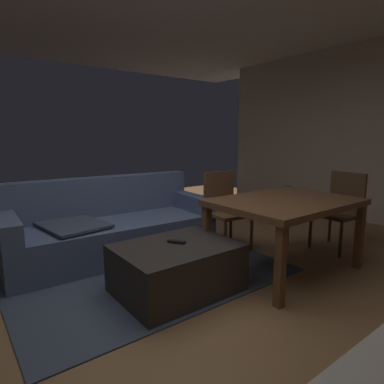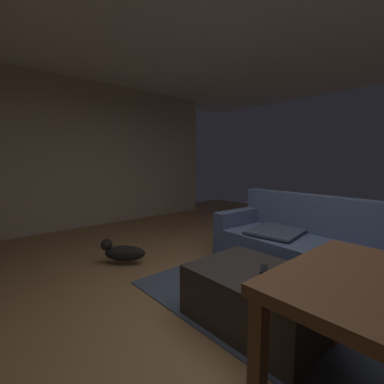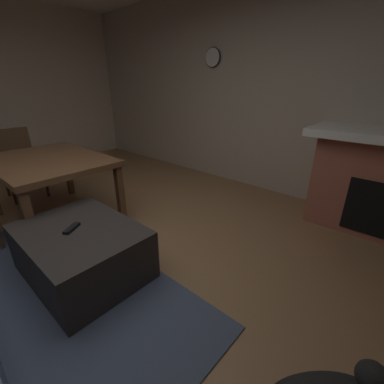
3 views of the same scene
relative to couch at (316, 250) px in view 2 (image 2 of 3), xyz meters
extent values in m
plane|color=olive|center=(-0.07, -1.24, -0.31)|extent=(9.52, 9.52, 0.00)
cube|color=#B7A893|center=(-4.04, -1.24, 1.09)|extent=(0.12, 6.01, 2.81)
cube|color=#3D475B|center=(0.08, -0.64, -0.30)|extent=(2.60, 2.00, 0.01)
cube|color=#4C5B7F|center=(0.00, -0.06, -0.10)|extent=(2.31, 1.01, 0.42)
cube|color=#4C5B7F|center=(0.02, 0.29, 0.34)|extent=(2.27, 0.31, 0.46)
cube|color=#4C5B7F|center=(-1.04, -0.02, 0.21)|extent=(0.22, 0.91, 0.20)
cube|color=#3D475B|center=(-0.45, -0.04, 0.14)|extent=(0.66, 0.84, 0.03)
cube|color=#2D2826|center=(0.08, -1.21, -0.09)|extent=(1.02, 0.77, 0.43)
cube|color=black|center=(0.11, -1.18, 0.13)|extent=(0.13, 0.16, 0.02)
cube|color=brown|center=(0.58, -1.03, 0.03)|extent=(0.07, 0.07, 0.68)
cube|color=brown|center=(0.58, -1.93, 0.03)|extent=(0.07, 0.07, 0.68)
ellipsoid|color=black|center=(-1.72, -1.44, -0.16)|extent=(0.49, 0.50, 0.19)
sphere|color=black|center=(-1.88, -1.61, -0.06)|extent=(0.14, 0.14, 0.14)
camera|label=1|loc=(-1.45, -3.44, 1.05)|focal=30.31mm
camera|label=2|loc=(1.24, -2.92, 0.99)|focal=24.85mm
camera|label=3|loc=(-1.77, -0.49, 1.18)|focal=24.27mm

